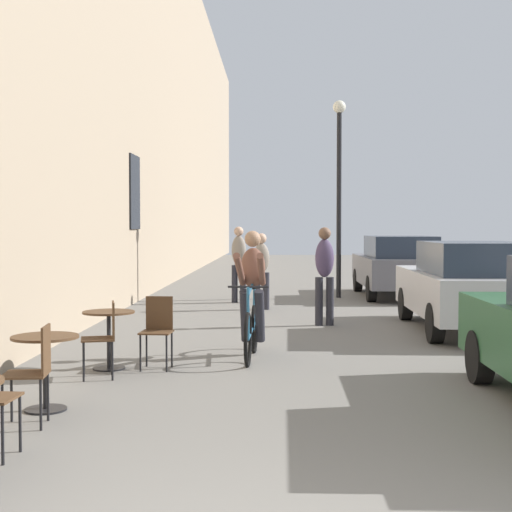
{
  "coord_description": "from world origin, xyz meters",
  "views": [
    {
      "loc": [
        0.08,
        -3.13,
        1.76
      ],
      "look_at": [
        -0.29,
        10.33,
        1.23
      ],
      "focal_mm": 51.96,
      "sensor_mm": 36.0,
      "label": 1
    }
  ],
  "objects_px": {
    "pedestrian_near": "(325,270)",
    "pedestrian_far": "(239,260)",
    "cafe_table_mid": "(45,356)",
    "pedestrian_mid": "(261,267)",
    "cafe_table_far": "(109,327)",
    "parked_car_third": "(397,265)",
    "cafe_chair_far_toward_wall": "(104,334)",
    "cyclist_on_bicycle": "(252,297)",
    "cafe_chair_mid_toward_street": "(34,368)",
    "parked_car_second": "(468,285)",
    "cafe_chair_far_toward_street": "(158,327)",
    "street_lamp": "(339,173)"
  },
  "relations": [
    {
      "from": "pedestrian_near",
      "to": "pedestrian_far",
      "type": "xyz_separation_m",
      "value": [
        -1.74,
        3.98,
        0.01
      ]
    },
    {
      "from": "cafe_table_mid",
      "to": "pedestrian_mid",
      "type": "xyz_separation_m",
      "value": [
        1.89,
        8.77,
        0.4
      ]
    },
    {
      "from": "cafe_table_far",
      "to": "cafe_table_mid",
      "type": "bearing_deg",
      "value": -93.81
    },
    {
      "from": "cafe_table_mid",
      "to": "parked_car_third",
      "type": "xyz_separation_m",
      "value": [
        5.26,
        11.77,
        0.28
      ]
    },
    {
      "from": "cafe_chair_far_toward_wall",
      "to": "cyclist_on_bicycle",
      "type": "xyz_separation_m",
      "value": [
        1.67,
        1.45,
        0.29
      ]
    },
    {
      "from": "cafe_chair_mid_toward_street",
      "to": "cafe_chair_far_toward_wall",
      "type": "height_order",
      "value": "same"
    },
    {
      "from": "cafe_chair_mid_toward_street",
      "to": "pedestrian_mid",
      "type": "relative_size",
      "value": 0.55
    },
    {
      "from": "cafe_table_far",
      "to": "pedestrian_near",
      "type": "distance_m",
      "value": 5.12
    },
    {
      "from": "cafe_table_far",
      "to": "cafe_chair_far_toward_wall",
      "type": "relative_size",
      "value": 0.81
    },
    {
      "from": "parked_car_second",
      "to": "cafe_table_mid",
      "type": "bearing_deg",
      "value": -134.6
    },
    {
      "from": "cafe_table_far",
      "to": "parked_car_second",
      "type": "bearing_deg",
      "value": 32.98
    },
    {
      "from": "pedestrian_far",
      "to": "cafe_chair_mid_toward_street",
      "type": "bearing_deg",
      "value": -96.68
    },
    {
      "from": "cafe_chair_far_toward_street",
      "to": "street_lamp",
      "type": "xyz_separation_m",
      "value": [
        3.04,
        9.36,
        2.59
      ]
    },
    {
      "from": "street_lamp",
      "to": "parked_car_second",
      "type": "relative_size",
      "value": 1.14
    },
    {
      "from": "cafe_chair_far_toward_wall",
      "to": "pedestrian_far",
      "type": "bearing_deg",
      "value": 82.63
    },
    {
      "from": "cafe_chair_far_toward_wall",
      "to": "pedestrian_mid",
      "type": "distance_m",
      "value": 7.44
    },
    {
      "from": "cafe_table_far",
      "to": "cafe_chair_far_toward_wall",
      "type": "bearing_deg",
      "value": -82.31
    },
    {
      "from": "cafe_chair_mid_toward_street",
      "to": "street_lamp",
      "type": "height_order",
      "value": "street_lamp"
    },
    {
      "from": "cafe_table_mid",
      "to": "street_lamp",
      "type": "xyz_separation_m",
      "value": [
        3.77,
        11.51,
        2.59
      ]
    },
    {
      "from": "pedestrian_near",
      "to": "pedestrian_far",
      "type": "relative_size",
      "value": 0.99
    },
    {
      "from": "cyclist_on_bicycle",
      "to": "parked_car_second",
      "type": "bearing_deg",
      "value": 35.54
    },
    {
      "from": "parked_car_second",
      "to": "pedestrian_mid",
      "type": "bearing_deg",
      "value": 137.5
    },
    {
      "from": "cyclist_on_bicycle",
      "to": "pedestrian_near",
      "type": "bearing_deg",
      "value": 69.97
    },
    {
      "from": "pedestrian_near",
      "to": "pedestrian_mid",
      "type": "distance_m",
      "value": 2.79
    },
    {
      "from": "cafe_chair_mid_toward_street",
      "to": "cafe_table_far",
      "type": "bearing_deg",
      "value": 88.63
    },
    {
      "from": "cafe_table_mid",
      "to": "cafe_chair_mid_toward_street",
      "type": "distance_m",
      "value": 0.56
    },
    {
      "from": "cafe_chair_far_toward_wall",
      "to": "parked_car_second",
      "type": "height_order",
      "value": "parked_car_second"
    },
    {
      "from": "cafe_chair_far_toward_street",
      "to": "pedestrian_near",
      "type": "distance_m",
      "value": 4.73
    },
    {
      "from": "cafe_table_far",
      "to": "cafe_chair_far_toward_wall",
      "type": "distance_m",
      "value": 0.55
    },
    {
      "from": "pedestrian_mid",
      "to": "pedestrian_far",
      "type": "xyz_separation_m",
      "value": [
        -0.56,
        1.45,
        0.08
      ]
    },
    {
      "from": "cafe_chair_far_toward_street",
      "to": "pedestrian_far",
      "type": "height_order",
      "value": "pedestrian_far"
    },
    {
      "from": "pedestrian_near",
      "to": "pedestrian_mid",
      "type": "xyz_separation_m",
      "value": [
        -1.18,
        2.53,
        -0.08
      ]
    },
    {
      "from": "cafe_chair_far_toward_wall",
      "to": "pedestrian_mid",
      "type": "relative_size",
      "value": 0.55
    },
    {
      "from": "cafe_chair_mid_toward_street",
      "to": "parked_car_third",
      "type": "height_order",
      "value": "parked_car_third"
    },
    {
      "from": "cafe_table_far",
      "to": "cyclist_on_bicycle",
      "type": "height_order",
      "value": "cyclist_on_bicycle"
    },
    {
      "from": "cafe_chair_far_toward_street",
      "to": "cafe_chair_mid_toward_street",
      "type": "bearing_deg",
      "value": -103.67
    },
    {
      "from": "cafe_table_far",
      "to": "cafe_chair_far_toward_street",
      "type": "height_order",
      "value": "cafe_chair_far_toward_street"
    },
    {
      "from": "pedestrian_near",
      "to": "pedestrian_far",
      "type": "bearing_deg",
      "value": 113.6
    },
    {
      "from": "cafe_chair_far_toward_street",
      "to": "cafe_chair_far_toward_wall",
      "type": "distance_m",
      "value": 0.81
    },
    {
      "from": "cafe_table_mid",
      "to": "cafe_chair_far_toward_wall",
      "type": "xyz_separation_m",
      "value": [
        0.21,
        1.53,
        -0.0
      ]
    },
    {
      "from": "cafe_table_mid",
      "to": "cafe_table_far",
      "type": "bearing_deg",
      "value": 86.19
    },
    {
      "from": "parked_car_second",
      "to": "parked_car_third",
      "type": "relative_size",
      "value": 0.99
    },
    {
      "from": "cafe_table_mid",
      "to": "cyclist_on_bicycle",
      "type": "height_order",
      "value": "cyclist_on_bicycle"
    },
    {
      "from": "cafe_table_far",
      "to": "street_lamp",
      "type": "bearing_deg",
      "value": 68.95
    },
    {
      "from": "parked_car_second",
      "to": "cafe_table_far",
      "type": "bearing_deg",
      "value": -147.02
    },
    {
      "from": "cafe_chair_far_toward_street",
      "to": "pedestrian_far",
      "type": "bearing_deg",
      "value": 85.73
    },
    {
      "from": "street_lamp",
      "to": "parked_car_second",
      "type": "xyz_separation_m",
      "value": [
        1.67,
        -5.99,
        -2.32
      ]
    },
    {
      "from": "cafe_chair_mid_toward_street",
      "to": "street_lamp",
      "type": "relative_size",
      "value": 0.18
    },
    {
      "from": "pedestrian_mid",
      "to": "pedestrian_far",
      "type": "bearing_deg",
      "value": 111.08
    },
    {
      "from": "cafe_table_mid",
      "to": "street_lamp",
      "type": "distance_m",
      "value": 12.39
    }
  ]
}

